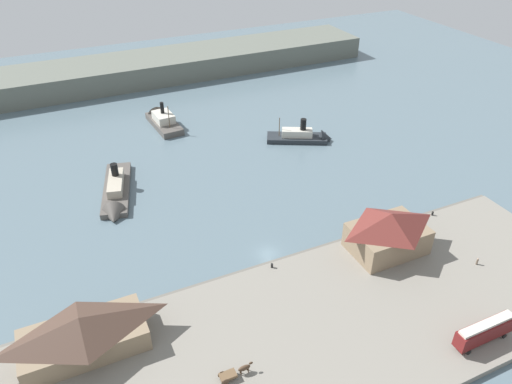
% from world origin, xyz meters
% --- Properties ---
extents(ground_plane, '(320.00, 320.00, 0.00)m').
position_xyz_m(ground_plane, '(0.00, 0.00, 0.00)').
color(ground_plane, slate).
extents(quay_promenade, '(110.00, 36.00, 1.20)m').
position_xyz_m(quay_promenade, '(0.00, -22.00, 0.60)').
color(quay_promenade, gray).
rests_on(quay_promenade, ground).
extents(seawall_edge, '(110.00, 0.80, 1.00)m').
position_xyz_m(seawall_edge, '(0.00, -3.60, 0.50)').
color(seawall_edge, '#666159').
rests_on(seawall_edge, ground).
extents(ferry_shed_west_terminal, '(19.55, 9.74, 6.99)m').
position_xyz_m(ferry_shed_west_terminal, '(-37.10, -9.93, 4.75)').
color(ferry_shed_west_terminal, '#847056').
rests_on(ferry_shed_west_terminal, quay_promenade).
extents(ferry_shed_central_terminal, '(14.82, 10.62, 8.83)m').
position_xyz_m(ferry_shed_central_terminal, '(21.57, -9.99, 5.69)').
color(ferry_shed_central_terminal, '#847056').
rests_on(ferry_shed_central_terminal, quay_promenade).
extents(street_tram, '(10.98, 2.39, 4.26)m').
position_xyz_m(street_tram, '(21.33, -35.36, 3.69)').
color(street_tram, maroon).
rests_on(street_tram, quay_promenade).
extents(horse_cart, '(5.46, 1.62, 1.87)m').
position_xyz_m(horse_cart, '(-17.62, -24.67, 2.13)').
color(horse_cart, brown).
rests_on(horse_cart, quay_promenade).
extents(pedestrian_standing_center, '(0.37, 0.37, 1.51)m').
position_xyz_m(pedestrian_standing_center, '(34.87, -21.17, 1.89)').
color(pedestrian_standing_center, '#6B5B4C').
rests_on(pedestrian_standing_center, quay_promenade).
extents(mooring_post_center_west, '(0.44, 0.44, 0.90)m').
position_xyz_m(mooring_post_center_west, '(38.36, -4.89, 1.65)').
color(mooring_post_center_west, black).
rests_on(mooring_post_center_west, quay_promenade).
extents(mooring_post_center_east, '(0.44, 0.44, 0.90)m').
position_xyz_m(mooring_post_center_east, '(-1.68, -5.27, 1.65)').
color(mooring_post_center_east, black).
rests_on(mooring_post_center_east, quay_promenade).
extents(ferry_moored_east, '(11.79, 25.93, 8.50)m').
position_xyz_m(ferry_moored_east, '(-24.06, 32.89, 1.10)').
color(ferry_moored_east, '#514C47').
rests_on(ferry_moored_east, ground).
extents(ferry_outer_harbor, '(7.57, 19.03, 10.51)m').
position_xyz_m(ferry_outer_harbor, '(-2.83, 68.88, 1.50)').
color(ferry_outer_harbor, '#514C47').
rests_on(ferry_outer_harbor, ground).
extents(ferry_approaching_east, '(19.14, 13.36, 8.93)m').
position_xyz_m(ferry_approaching_east, '(31.90, 40.49, 1.19)').
color(ferry_approaching_east, '#23282D').
rests_on(ferry_approaching_east, ground).
extents(far_headland, '(180.00, 24.00, 8.00)m').
position_xyz_m(far_headland, '(0.00, 110.00, 4.00)').
color(far_headland, '#60665B').
rests_on(far_headland, ground).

